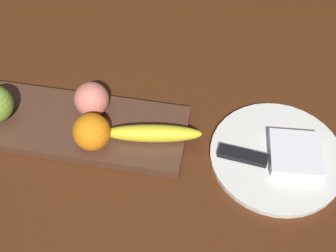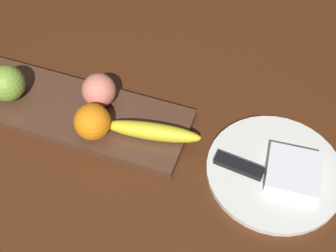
{
  "view_description": "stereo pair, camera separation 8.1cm",
  "coord_description": "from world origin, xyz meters",
  "px_view_note": "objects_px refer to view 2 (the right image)",
  "views": [
    {
      "loc": [
        0.28,
        -0.52,
        0.69
      ],
      "look_at": [
        0.19,
        -0.03,
        0.05
      ],
      "focal_mm": 47.48,
      "sensor_mm": 36.0,
      "label": 1
    },
    {
      "loc": [
        0.35,
        -0.5,
        0.69
      ],
      "look_at": [
        0.19,
        -0.03,
        0.05
      ],
      "focal_mm": 47.48,
      "sensor_mm": 36.0,
      "label": 2
    }
  ],
  "objects_px": {
    "orange_near_apple": "(92,122)",
    "banana": "(153,131)",
    "knife": "(247,169)",
    "fruit_tray": "(71,111)",
    "apple": "(7,83)",
    "peach": "(99,89)",
    "dinner_plate": "(275,171)",
    "folded_napkin": "(294,171)"
  },
  "relations": [
    {
      "from": "folded_napkin",
      "to": "knife",
      "type": "height_order",
      "value": "folded_napkin"
    },
    {
      "from": "fruit_tray",
      "to": "apple",
      "type": "relative_size",
      "value": 6.59
    },
    {
      "from": "fruit_tray",
      "to": "knife",
      "type": "bearing_deg",
      "value": -3.18
    },
    {
      "from": "apple",
      "to": "knife",
      "type": "xyz_separation_m",
      "value": [
        0.49,
        -0.01,
        -0.04
      ]
    },
    {
      "from": "fruit_tray",
      "to": "banana",
      "type": "distance_m",
      "value": 0.18
    },
    {
      "from": "apple",
      "to": "folded_napkin",
      "type": "xyz_separation_m",
      "value": [
        0.56,
        0.01,
        -0.04
      ]
    },
    {
      "from": "peach",
      "to": "folded_napkin",
      "type": "distance_m",
      "value": 0.39
    },
    {
      "from": "banana",
      "to": "knife",
      "type": "xyz_separation_m",
      "value": [
        0.18,
        -0.01,
        -0.02
      ]
    },
    {
      "from": "fruit_tray",
      "to": "dinner_plate",
      "type": "height_order",
      "value": "fruit_tray"
    },
    {
      "from": "dinner_plate",
      "to": "banana",
      "type": "bearing_deg",
      "value": -177.16
    },
    {
      "from": "knife",
      "to": "folded_napkin",
      "type": "bearing_deg",
      "value": 20.34
    },
    {
      "from": "dinner_plate",
      "to": "folded_napkin",
      "type": "xyz_separation_m",
      "value": [
        0.03,
        0.0,
        0.02
      ]
    },
    {
      "from": "peach",
      "to": "folded_napkin",
      "type": "height_order",
      "value": "peach"
    },
    {
      "from": "folded_napkin",
      "to": "banana",
      "type": "bearing_deg",
      "value": -177.49
    },
    {
      "from": "peach",
      "to": "fruit_tray",
      "type": "bearing_deg",
      "value": -143.55
    },
    {
      "from": "fruit_tray",
      "to": "banana",
      "type": "relative_size",
      "value": 2.63
    },
    {
      "from": "peach",
      "to": "banana",
      "type": "bearing_deg",
      "value": -20.9
    },
    {
      "from": "banana",
      "to": "orange_near_apple",
      "type": "distance_m",
      "value": 0.11
    },
    {
      "from": "banana",
      "to": "knife",
      "type": "relative_size",
      "value": 0.99
    },
    {
      "from": "banana",
      "to": "dinner_plate",
      "type": "distance_m",
      "value": 0.23
    },
    {
      "from": "dinner_plate",
      "to": "knife",
      "type": "xyz_separation_m",
      "value": [
        -0.05,
        -0.02,
        0.01
      ]
    },
    {
      "from": "fruit_tray",
      "to": "apple",
      "type": "xyz_separation_m",
      "value": [
        -0.13,
        -0.01,
        0.05
      ]
    },
    {
      "from": "fruit_tray",
      "to": "apple",
      "type": "distance_m",
      "value": 0.13
    },
    {
      "from": "banana",
      "to": "knife",
      "type": "bearing_deg",
      "value": -11.86
    },
    {
      "from": "fruit_tray",
      "to": "orange_near_apple",
      "type": "bearing_deg",
      "value": -28.85
    },
    {
      "from": "peach",
      "to": "dinner_plate",
      "type": "xyz_separation_m",
      "value": [
        0.36,
        -0.04,
        -0.05
      ]
    },
    {
      "from": "knife",
      "to": "banana",
      "type": "bearing_deg",
      "value": -176.7
    },
    {
      "from": "banana",
      "to": "folded_napkin",
      "type": "height_order",
      "value": "banana"
    },
    {
      "from": "orange_near_apple",
      "to": "folded_napkin",
      "type": "distance_m",
      "value": 0.37
    },
    {
      "from": "fruit_tray",
      "to": "folded_napkin",
      "type": "height_order",
      "value": "folded_napkin"
    },
    {
      "from": "apple",
      "to": "fruit_tray",
      "type": "bearing_deg",
      "value": 4.71
    },
    {
      "from": "orange_near_apple",
      "to": "knife",
      "type": "height_order",
      "value": "orange_near_apple"
    },
    {
      "from": "peach",
      "to": "dinner_plate",
      "type": "distance_m",
      "value": 0.36
    },
    {
      "from": "banana",
      "to": "knife",
      "type": "distance_m",
      "value": 0.18
    },
    {
      "from": "banana",
      "to": "dinner_plate",
      "type": "bearing_deg",
      "value": -6.33
    },
    {
      "from": "orange_near_apple",
      "to": "banana",
      "type": "bearing_deg",
      "value": 14.95
    },
    {
      "from": "apple",
      "to": "folded_napkin",
      "type": "height_order",
      "value": "apple"
    },
    {
      "from": "apple",
      "to": "peach",
      "type": "xyz_separation_m",
      "value": [
        0.18,
        0.05,
        -0.0
      ]
    },
    {
      "from": "folded_napkin",
      "to": "apple",
      "type": "bearing_deg",
      "value": -178.95
    },
    {
      "from": "banana",
      "to": "peach",
      "type": "distance_m",
      "value": 0.14
    },
    {
      "from": "knife",
      "to": "orange_near_apple",
      "type": "bearing_deg",
      "value": -170.1
    },
    {
      "from": "fruit_tray",
      "to": "peach",
      "type": "distance_m",
      "value": 0.08
    }
  ]
}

